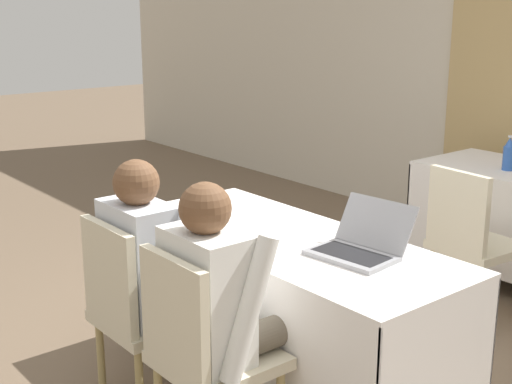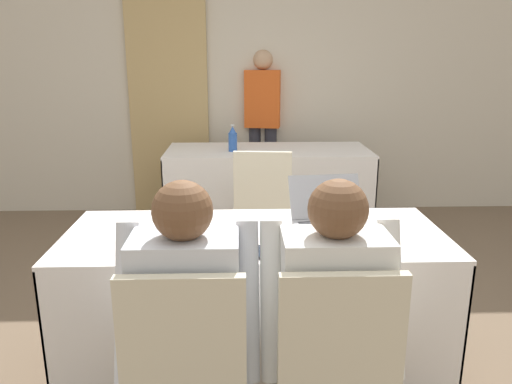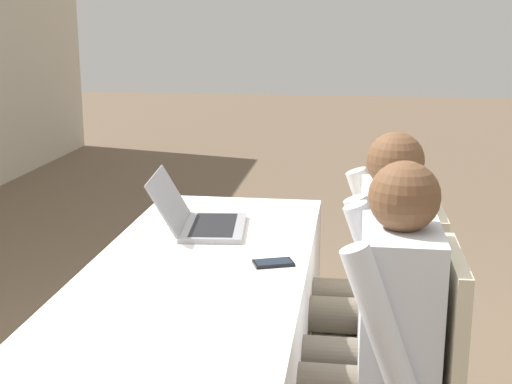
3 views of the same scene
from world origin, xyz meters
The scene contains 8 objects.
conference_table_near centered at (0.00, 0.00, 0.56)m, with size 1.76×0.72×0.75m.
laptop centered at (0.37, 0.07, 0.79)m, with size 0.39×0.38×0.22m.
cell_phone centered at (0.02, -0.25, 0.75)m, with size 0.12×0.15×0.01m.
paper_beside_laptop centered at (0.48, 0.14, 0.75)m, with size 0.31×0.35×0.00m.
chair_near_left centered at (-0.25, -0.67, 0.50)m, with size 0.44×0.44×0.90m.
chair_near_right centered at (0.25, -0.67, 0.50)m, with size 0.44×0.44×0.90m.
person_checkered_shirt centered at (-0.25, -0.56, 0.66)m, with size 0.50×0.52×1.16m.
person_white_shirt centered at (0.25, -0.56, 0.66)m, with size 0.50×0.52×1.16m.
Camera 3 is at (-2.19, -0.50, 1.55)m, focal length 50.00 mm.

